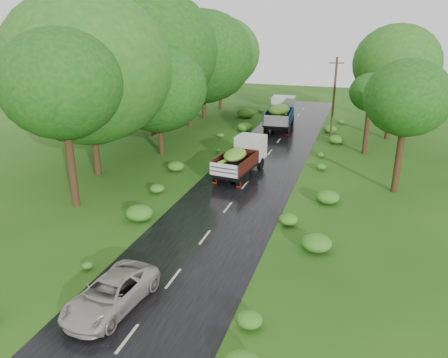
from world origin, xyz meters
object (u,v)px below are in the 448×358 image
at_px(truck_near, 242,156).
at_px(utility_pole, 334,97).
at_px(car, 111,294).
at_px(truck_far, 281,112).

bearing_deg(truck_near, utility_pole, 74.72).
bearing_deg(car, truck_near, 94.08).
distance_m(car, utility_pole, 30.37).
bearing_deg(truck_far, truck_near, -93.42).
xyz_separation_m(truck_near, car, (-0.65, -16.63, -0.75)).
relative_size(truck_near, truck_far, 0.86).
bearing_deg(car, truck_far, 95.20).
distance_m(truck_near, car, 16.66).
relative_size(truck_far, car, 1.58).
distance_m(truck_near, utility_pole, 14.22).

